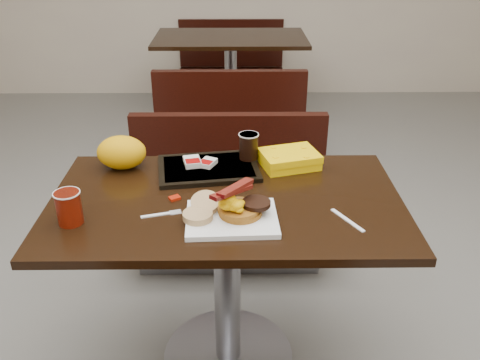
{
  "coord_description": "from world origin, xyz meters",
  "views": [
    {
      "loc": [
        0.03,
        -1.52,
        1.61
      ],
      "look_at": [
        0.05,
        0.0,
        0.82
      ],
      "focal_mm": 38.41,
      "sensor_mm": 36.0,
      "label": 1
    }
  ],
  "objects_px": {
    "coffee_cup_near": "(69,208)",
    "paper_bag": "(122,152)",
    "hashbrown_sleeve_left": "(192,162)",
    "table_near": "(227,286)",
    "bench_far_n": "(231,63)",
    "bench_near_n": "(229,197)",
    "tray": "(208,168)",
    "bench_far_s": "(230,114)",
    "platter": "(232,219)",
    "table_far": "(231,83)",
    "hashbrown_sleeve_right": "(208,163)",
    "coffee_cup_far": "(249,146)",
    "fork": "(155,215)",
    "clamshell": "(289,159)",
    "pancake_stack": "(240,210)",
    "knife": "(347,220)"
  },
  "relations": [
    {
      "from": "table_far",
      "to": "paper_bag",
      "type": "distance_m",
      "value": 2.43
    },
    {
      "from": "tray",
      "to": "hashbrown_sleeve_right",
      "type": "xyz_separation_m",
      "value": [
        -0.0,
        0.01,
        0.02
      ]
    },
    {
      "from": "bench_far_n",
      "to": "platter",
      "type": "height_order",
      "value": "platter"
    },
    {
      "from": "coffee_cup_near",
      "to": "hashbrown_sleeve_left",
      "type": "xyz_separation_m",
      "value": [
        0.35,
        0.38,
        -0.03
      ]
    },
    {
      "from": "pancake_stack",
      "to": "paper_bag",
      "type": "height_order",
      "value": "paper_bag"
    },
    {
      "from": "bench_far_s",
      "to": "fork",
      "type": "distance_m",
      "value": 2.06
    },
    {
      "from": "hashbrown_sleeve_right",
      "to": "coffee_cup_far",
      "type": "distance_m",
      "value": 0.17
    },
    {
      "from": "platter",
      "to": "table_near",
      "type": "bearing_deg",
      "value": 95.8
    },
    {
      "from": "bench_far_n",
      "to": "coffee_cup_near",
      "type": "bearing_deg",
      "value": -98.0
    },
    {
      "from": "bench_near_n",
      "to": "hashbrown_sleeve_left",
      "type": "bearing_deg",
      "value": -105.73
    },
    {
      "from": "bench_far_n",
      "to": "paper_bag",
      "type": "relative_size",
      "value": 5.42
    },
    {
      "from": "bench_far_s",
      "to": "pancake_stack",
      "type": "relative_size",
      "value": 7.27
    },
    {
      "from": "bench_near_n",
      "to": "coffee_cup_near",
      "type": "height_order",
      "value": "coffee_cup_near"
    },
    {
      "from": "tray",
      "to": "clamshell",
      "type": "xyz_separation_m",
      "value": [
        0.31,
        0.04,
        0.02
      ]
    },
    {
      "from": "platter",
      "to": "hashbrown_sleeve_left",
      "type": "xyz_separation_m",
      "value": [
        -0.15,
        0.38,
        0.02
      ]
    },
    {
      "from": "bench_far_n",
      "to": "platter",
      "type": "xyz_separation_m",
      "value": [
        0.02,
        -3.44,
        0.4
      ]
    },
    {
      "from": "coffee_cup_near",
      "to": "bench_near_n",
      "type": "bearing_deg",
      "value": 60.24
    },
    {
      "from": "bench_far_n",
      "to": "hashbrown_sleeve_right",
      "type": "bearing_deg",
      "value": -91.35
    },
    {
      "from": "hashbrown_sleeve_left",
      "to": "paper_bag",
      "type": "distance_m",
      "value": 0.27
    },
    {
      "from": "bench_far_n",
      "to": "tray",
      "type": "bearing_deg",
      "value": -91.3
    },
    {
      "from": "table_near",
      "to": "bench_far_s",
      "type": "distance_m",
      "value": 1.9
    },
    {
      "from": "coffee_cup_far",
      "to": "paper_bag",
      "type": "bearing_deg",
      "value": -174.69
    },
    {
      "from": "fork",
      "to": "pancake_stack",
      "type": "bearing_deg",
      "value": -19.57
    },
    {
      "from": "coffee_cup_near",
      "to": "paper_bag",
      "type": "distance_m",
      "value": 0.4
    },
    {
      "from": "fork",
      "to": "coffee_cup_far",
      "type": "distance_m",
      "value": 0.51
    },
    {
      "from": "bench_far_s",
      "to": "platter",
      "type": "height_order",
      "value": "platter"
    },
    {
      "from": "table_near",
      "to": "bench_far_n",
      "type": "bearing_deg",
      "value": 90.0
    },
    {
      "from": "pancake_stack",
      "to": "paper_bag",
      "type": "distance_m",
      "value": 0.58
    },
    {
      "from": "knife",
      "to": "bench_far_s",
      "type": "bearing_deg",
      "value": 161.92
    },
    {
      "from": "table_far",
      "to": "bench_far_n",
      "type": "distance_m",
      "value": 0.7
    },
    {
      "from": "table_near",
      "to": "hashbrown_sleeve_right",
      "type": "distance_m",
      "value": 0.47
    },
    {
      "from": "bench_near_n",
      "to": "coffee_cup_far",
      "type": "height_order",
      "value": "coffee_cup_far"
    },
    {
      "from": "coffee_cup_near",
      "to": "paper_bag",
      "type": "relative_size",
      "value": 0.59
    },
    {
      "from": "fork",
      "to": "hashbrown_sleeve_right",
      "type": "bearing_deg",
      "value": 49.79
    },
    {
      "from": "tray",
      "to": "bench_near_n",
      "type": "bearing_deg",
      "value": 73.54
    },
    {
      "from": "fork",
      "to": "tray",
      "type": "height_order",
      "value": "tray"
    },
    {
      "from": "paper_bag",
      "to": "clamshell",
      "type": "bearing_deg",
      "value": 0.89
    },
    {
      "from": "fork",
      "to": "clamshell",
      "type": "xyz_separation_m",
      "value": [
        0.47,
        0.36,
        0.03
      ]
    },
    {
      "from": "table_near",
      "to": "clamshell",
      "type": "bearing_deg",
      "value": 46.75
    },
    {
      "from": "table_near",
      "to": "fork",
      "type": "height_order",
      "value": "fork"
    },
    {
      "from": "knife",
      "to": "hashbrown_sleeve_right",
      "type": "xyz_separation_m",
      "value": [
        -0.46,
        0.37,
        0.02
      ]
    },
    {
      "from": "bench_far_n",
      "to": "platter",
      "type": "relative_size",
      "value": 3.49
    },
    {
      "from": "hashbrown_sleeve_left",
      "to": "paper_bag",
      "type": "bearing_deg",
      "value": 164.8
    },
    {
      "from": "hashbrown_sleeve_left",
      "to": "paper_bag",
      "type": "height_order",
      "value": "paper_bag"
    },
    {
      "from": "platter",
      "to": "bench_near_n",
      "type": "bearing_deg",
      "value": 89.03
    },
    {
      "from": "table_near",
      "to": "platter",
      "type": "relative_size",
      "value": 4.19
    },
    {
      "from": "table_far",
      "to": "paper_bag",
      "type": "height_order",
      "value": "paper_bag"
    },
    {
      "from": "bench_near_n",
      "to": "tray",
      "type": "xyz_separation_m",
      "value": [
        -0.07,
        -0.48,
        0.4
      ]
    },
    {
      "from": "coffee_cup_near",
      "to": "platter",
      "type": "bearing_deg",
      "value": 0.5
    },
    {
      "from": "fork",
      "to": "table_far",
      "type": "bearing_deg",
      "value": 69.56
    }
  ]
}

